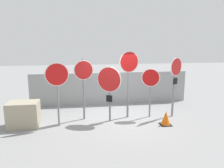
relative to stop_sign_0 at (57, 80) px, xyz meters
The scene contains 10 objects.
ground_plane 2.82m from the stop_sign_0, ahead, with size 40.00×40.00×0.00m, color gray.
fence_back 3.55m from the stop_sign_0, 49.50° to the left, with size 7.55×0.12×1.52m.
stop_sign_0 is the anchor object (origin of this frame).
stop_sign_1 1.08m from the stop_sign_0, 31.76° to the left, with size 0.73×0.21×2.35m.
stop_sign_2 1.87m from the stop_sign_0, ahead, with size 0.82×0.53×2.09m.
stop_sign_3 2.70m from the stop_sign_0, 11.50° to the left, with size 0.79×0.26×2.63m.
stop_sign_4 3.53m from the stop_sign_0, ahead, with size 0.68×0.27×1.96m.
stop_sign_5 4.49m from the stop_sign_0, ahead, with size 0.61×0.42×2.38m.
traffic_cone_0 4.11m from the stop_sign_0, ahead, with size 0.40×0.40×0.51m.
storage_crate 1.75m from the stop_sign_0, behind, with size 1.05×0.74×0.90m.
Camera 1 is at (-1.43, -7.97, 3.01)m, focal length 35.00 mm.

